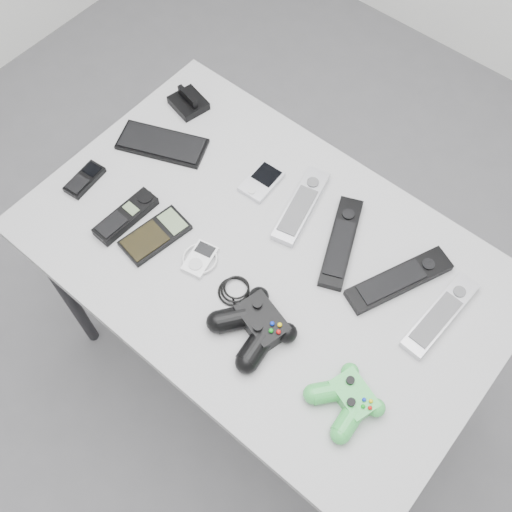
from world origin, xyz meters
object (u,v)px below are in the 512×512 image
Objects in this scene: controller_black at (256,325)px; controller_green at (348,399)px; pda_keyboard at (162,144)px; remote_silver_a at (301,205)px; remote_black_a at (341,242)px; remote_black_b at (399,280)px; mp3_player at (200,259)px; desk at (265,267)px; pda at (261,182)px; cordless_handset at (126,216)px; calculator at (155,235)px; mobile_phone at (85,179)px; remote_silver_b at (441,315)px.

controller_black reaches higher than controller_green.
controller_green is (0.77, -0.24, 0.02)m from pda_keyboard.
remote_black_a is at bearing -22.57° from remote_silver_a.
mp3_player is (-0.39, -0.25, -0.00)m from remote_black_b.
desk is 0.22m from pda.
pda_keyboard is at bearing -151.72° from remote_black_b.
desk is at bearing -98.14° from remote_silver_a.
cordless_handset is at bearing -171.47° from remote_black_a.
cordless_handset is at bearing -90.04° from pda_keyboard.
pda is 0.30m from calculator.
remote_silver_a is at bearing 58.47° from mp3_player.
calculator is at bearing -150.39° from desk.
desk is 4.95× the size of remote_silver_a.
pda_keyboard is at bearing 65.56° from mobile_phone.
calculator is at bearing -128.79° from remote_black_b.
controller_green is (-0.05, -0.29, 0.01)m from remote_silver_b.
remote_black_a is 0.30m from controller_black.
desk is 10.40× the size of pda.
mobile_phone is at bearing -168.05° from controller_black.
remote_silver_b is at bearing 9.86° from mobile_phone.
controller_black is at bearing -116.47° from remote_black_a.
pda is (-0.14, 0.15, 0.07)m from desk.
remote_silver_b is (0.81, 0.05, 0.00)m from pda_keyboard.
remote_silver_b is at bearing -19.65° from pda_keyboard.
pda_keyboard is 1.41× the size of calculator.
controller_green is at bearing -53.35° from remote_black_b.
remote_silver_b is 2.16× the size of mobile_phone.
mobile_phone is 0.40× the size of controller_black.
calculator is at bearing -72.07° from pda_keyboard.
pda is 0.26m from remote_black_a.
remote_silver_b is 0.85× the size of controller_black.
remote_black_b is 1.77× the size of controller_green.
remote_silver_b is at bearing 12.41° from mp3_player.
pda is at bearing 80.56° from calculator.
desk is at bearing -33.74° from pda_keyboard.
mobile_phone is at bearing -131.10° from pda_keyboard.
remote_black_b is 2.90× the size of mp3_player.
remote_black_a is 2.78× the size of mp3_player.
cordless_handset reaches higher than remote_silver_b.
remote_black_a is at bearing -16.92° from pda_keyboard.
pda_keyboard is 2.59× the size of mp3_player.
calculator is (-0.35, -0.27, -0.00)m from remote_black_a.
pda_keyboard is at bearing 139.94° from calculator.
mp3_player is at bearing -168.68° from controller_green.
controller_black is at bearing -47.69° from pda_keyboard.
mp3_player is at bearing 10.39° from cordless_handset.
remote_silver_a is at bearing 147.62° from remote_black_a.
remote_black_a is 2.27× the size of mobile_phone.
desk is at bearing -50.75° from pda.
calculator reaches higher than desk.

